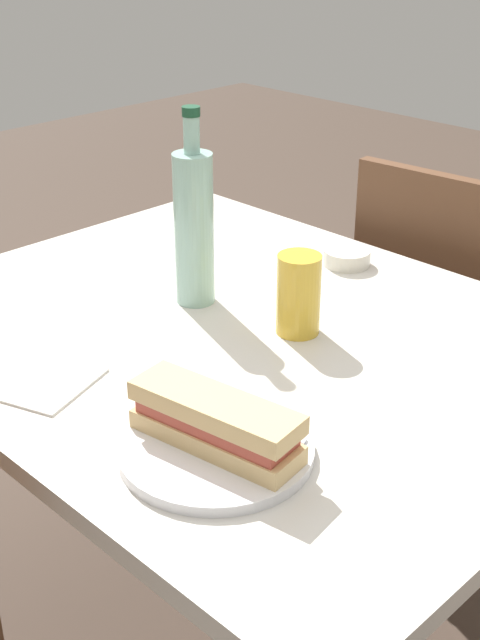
{
  "coord_description": "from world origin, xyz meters",
  "views": [
    {
      "loc": [
        0.88,
        -0.87,
        1.36
      ],
      "look_at": [
        0.0,
        0.0,
        0.75
      ],
      "focal_mm": 48.48,
      "sensor_mm": 36.0,
      "label": 1
    }
  ],
  "objects_px": {
    "dining_table": "(240,387)",
    "plate_near": "(216,449)",
    "beer_glass": "(299,294)",
    "knife_near": "(235,420)",
    "olive_bowl": "(347,257)",
    "chair_far": "(451,328)",
    "water_bottle": "(194,226)",
    "baguette_sandwich_near": "(216,422)"
  },
  "relations": [
    {
      "from": "chair_far",
      "to": "baguette_sandwich_near",
      "type": "bearing_deg",
      "value": -76.83
    },
    {
      "from": "water_bottle",
      "to": "beer_glass",
      "type": "xyz_separation_m",
      "value": [
        0.2,
        0.04,
        -0.07
      ]
    },
    {
      "from": "dining_table",
      "to": "water_bottle",
      "type": "height_order",
      "value": "water_bottle"
    },
    {
      "from": "chair_far",
      "to": "water_bottle",
      "type": "distance_m",
      "value": 0.73
    },
    {
      "from": "knife_near",
      "to": "water_bottle",
      "type": "bearing_deg",
      "value": 144.96
    },
    {
      "from": "water_bottle",
      "to": "olive_bowl",
      "type": "relative_size",
      "value": 3.78
    },
    {
      "from": "dining_table",
      "to": "baguette_sandwich_near",
      "type": "bearing_deg",
      "value": -49.91
    },
    {
      "from": "dining_table",
      "to": "beer_glass",
      "type": "relative_size",
      "value": 8.54
    },
    {
      "from": "plate_near",
      "to": "baguette_sandwich_near",
      "type": "relative_size",
      "value": 1.05
    },
    {
      "from": "beer_glass",
      "to": "olive_bowl",
      "type": "distance_m",
      "value": 0.3
    },
    {
      "from": "chair_far",
      "to": "dining_table",
      "type": "bearing_deg",
      "value": -90.62
    },
    {
      "from": "chair_far",
      "to": "water_bottle",
      "type": "relative_size",
      "value": 2.61
    },
    {
      "from": "chair_far",
      "to": "beer_glass",
      "type": "bearing_deg",
      "value": -84.18
    },
    {
      "from": "baguette_sandwich_near",
      "to": "olive_bowl",
      "type": "height_order",
      "value": "baguette_sandwich_near"
    },
    {
      "from": "baguette_sandwich_near",
      "to": "beer_glass",
      "type": "height_order",
      "value": "beer_glass"
    },
    {
      "from": "chair_far",
      "to": "plate_near",
      "type": "relative_size",
      "value": 3.51
    },
    {
      "from": "beer_glass",
      "to": "water_bottle",
      "type": "bearing_deg",
      "value": -169.53
    },
    {
      "from": "plate_near",
      "to": "dining_table",
      "type": "bearing_deg",
      "value": 130.09
    },
    {
      "from": "water_bottle",
      "to": "olive_bowl",
      "type": "bearing_deg",
      "value": 74.99
    },
    {
      "from": "dining_table",
      "to": "chair_far",
      "type": "relative_size",
      "value": 1.29
    },
    {
      "from": "chair_far",
      "to": "baguette_sandwich_near",
      "type": "distance_m",
      "value": 0.97
    },
    {
      "from": "water_bottle",
      "to": "baguette_sandwich_near",
      "type": "bearing_deg",
      "value": -38.97
    },
    {
      "from": "dining_table",
      "to": "beer_glass",
      "type": "height_order",
      "value": "beer_glass"
    },
    {
      "from": "knife_near",
      "to": "beer_glass",
      "type": "relative_size",
      "value": 1.33
    },
    {
      "from": "water_bottle",
      "to": "beer_glass",
      "type": "relative_size",
      "value": 2.54
    },
    {
      "from": "water_bottle",
      "to": "plate_near",
      "type": "bearing_deg",
      "value": -38.97
    },
    {
      "from": "olive_bowl",
      "to": "chair_far",
      "type": "bearing_deg",
      "value": 79.04
    },
    {
      "from": "plate_near",
      "to": "water_bottle",
      "type": "distance_m",
      "value": 0.47
    },
    {
      "from": "plate_near",
      "to": "water_bottle",
      "type": "xyz_separation_m",
      "value": [
        -0.35,
        0.29,
        0.13
      ]
    },
    {
      "from": "beer_glass",
      "to": "knife_near",
      "type": "bearing_deg",
      "value": -63.92
    },
    {
      "from": "plate_near",
      "to": "knife_near",
      "type": "xyz_separation_m",
      "value": [
        -0.02,
        0.05,
        0.01
      ]
    },
    {
      "from": "baguette_sandwich_near",
      "to": "chair_far",
      "type": "bearing_deg",
      "value": 103.17
    },
    {
      "from": "dining_table",
      "to": "plate_near",
      "type": "xyz_separation_m",
      "value": [
        0.22,
        -0.26,
        0.11
      ]
    },
    {
      "from": "plate_near",
      "to": "knife_near",
      "type": "bearing_deg",
      "value": 110.48
    },
    {
      "from": "chair_far",
      "to": "olive_bowl",
      "type": "xyz_separation_m",
      "value": [
        -0.06,
        -0.31,
        0.24
      ]
    },
    {
      "from": "dining_table",
      "to": "baguette_sandwich_near",
      "type": "height_order",
      "value": "baguette_sandwich_near"
    },
    {
      "from": "knife_near",
      "to": "water_bottle",
      "type": "height_order",
      "value": "water_bottle"
    },
    {
      "from": "beer_glass",
      "to": "olive_bowl",
      "type": "bearing_deg",
      "value": 113.62
    },
    {
      "from": "chair_far",
      "to": "knife_near",
      "type": "distance_m",
      "value": 0.91
    },
    {
      "from": "dining_table",
      "to": "chair_far",
      "type": "height_order",
      "value": "chair_far"
    },
    {
      "from": "beer_glass",
      "to": "olive_bowl",
      "type": "relative_size",
      "value": 1.49
    },
    {
      "from": "dining_table",
      "to": "baguette_sandwich_near",
      "type": "relative_size",
      "value": 4.77
    }
  ]
}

